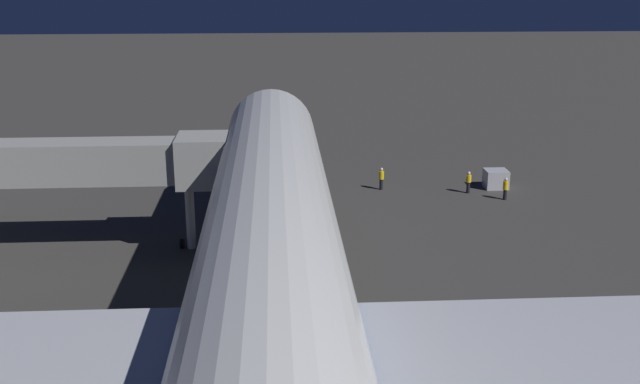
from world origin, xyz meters
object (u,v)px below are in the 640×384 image
at_px(traffic_cone_nose_port, 302,194).
at_px(ground_crew_under_port_wing, 381,178).
at_px(jet_bridge, 48,163).
at_px(traffic_cone_nose_starboard, 244,196).
at_px(airliner_at_gate, 270,337).
at_px(ground_crew_marshaller_fwd, 469,181).
at_px(baggage_container_near_belt, 496,179).
at_px(ground_crew_by_tug, 505,188).

bearing_deg(traffic_cone_nose_port, ground_crew_under_port_wing, -163.83).
relative_size(jet_bridge, ground_crew_under_port_wing, 14.24).
distance_m(traffic_cone_nose_port, traffic_cone_nose_starboard, 4.40).
relative_size(airliner_at_gate, traffic_cone_nose_starboard, 124.25).
xyz_separation_m(ground_crew_marshaller_fwd, traffic_cone_nose_starboard, (17.40, 0.51, -0.67)).
bearing_deg(jet_bridge, baggage_container_near_belt, -159.11).
xyz_separation_m(ground_crew_marshaller_fwd, traffic_cone_nose_port, (13.00, 0.51, -0.67)).
bearing_deg(traffic_cone_nose_port, jet_bridge, 32.82).
bearing_deg(ground_crew_marshaller_fwd, jet_bridge, 20.31).
relative_size(ground_crew_by_tug, traffic_cone_nose_port, 3.14).
relative_size(ground_crew_marshaller_fwd, ground_crew_by_tug, 1.00).
distance_m(jet_bridge, ground_crew_by_tug, 32.56).
height_order(airliner_at_gate, jet_bridge, airliner_at_gate).
xyz_separation_m(baggage_container_near_belt, ground_crew_by_tug, (0.18, 3.16, 0.22)).
relative_size(jet_bridge, ground_crew_marshaller_fwd, 14.75).
xyz_separation_m(airliner_at_gate, traffic_cone_nose_starboard, (2.20, -32.86, -5.30)).
distance_m(airliner_at_gate, ground_crew_marshaller_fwd, 36.96).
bearing_deg(ground_crew_under_port_wing, ground_crew_marshaller_fwd, 168.65).
height_order(airliner_at_gate, ground_crew_by_tug, airliner_at_gate).
distance_m(ground_crew_marshaller_fwd, ground_crew_by_tug, 3.00).
distance_m(ground_crew_under_port_wing, traffic_cone_nose_port, 6.66).
relative_size(airliner_at_gate, ground_crew_marshaller_fwd, 39.64).
bearing_deg(traffic_cone_nose_port, ground_crew_by_tug, 174.98).
bearing_deg(ground_crew_by_tug, jet_bridge, 15.75).
xyz_separation_m(baggage_container_near_belt, traffic_cone_nose_port, (15.54, 1.81, -0.46)).
height_order(airliner_at_gate, ground_crew_marshaller_fwd, airliner_at_gate).
relative_size(jet_bridge, ground_crew_by_tug, 14.71).
relative_size(ground_crew_by_tug, traffic_cone_nose_starboard, 3.14).
bearing_deg(ground_crew_by_tug, traffic_cone_nose_starboard, -3.91).
bearing_deg(airliner_at_gate, ground_crew_by_tug, -119.12).
distance_m(jet_bridge, baggage_container_near_belt, 33.74).
relative_size(jet_bridge, traffic_cone_nose_port, 46.23).
xyz_separation_m(airliner_at_gate, ground_crew_by_tug, (-17.55, -31.52, -4.62)).
bearing_deg(ground_crew_under_port_wing, airliner_at_gate, 76.15).
bearing_deg(baggage_container_near_belt, traffic_cone_nose_port, 6.64).
bearing_deg(traffic_cone_nose_starboard, ground_crew_by_tug, 176.09).
xyz_separation_m(jet_bridge, ground_crew_marshaller_fwd, (-28.64, -10.60, -4.72)).
bearing_deg(jet_bridge, ground_crew_by_tug, -164.25).
distance_m(ground_crew_under_port_wing, ground_crew_by_tug, 9.54).
distance_m(airliner_at_gate, baggage_container_near_belt, 39.25).
distance_m(ground_crew_by_tug, traffic_cone_nose_port, 15.43).
height_order(baggage_container_near_belt, ground_crew_marshaller_fwd, ground_crew_marshaller_fwd).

